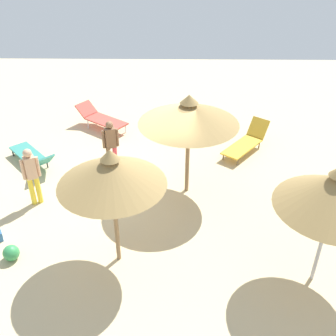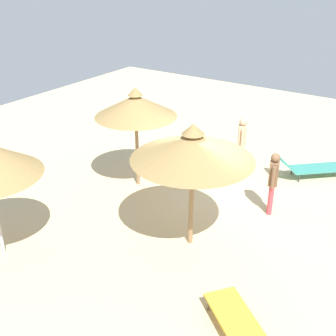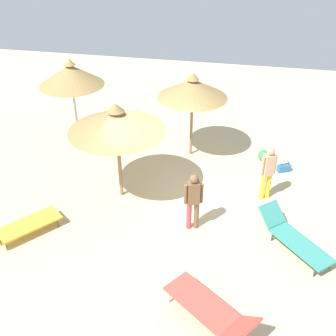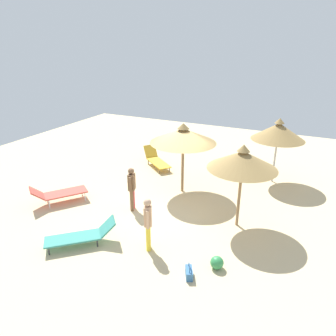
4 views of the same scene
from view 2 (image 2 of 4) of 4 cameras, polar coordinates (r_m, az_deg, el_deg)
The scene contains 9 objects.
ground at distance 10.55m, azimuth 5.94°, elevation -7.12°, with size 24.00×24.00×0.10m, color beige.
parasol_umbrella_far_left at distance 11.20m, azimuth -4.36°, elevation 8.30°, with size 2.17×2.17×2.80m.
parasol_umbrella_center at distance 8.56m, azimuth 3.32°, elevation 2.86°, with size 2.56×2.56×2.82m.
lounge_chair_back at distance 7.42m, azimuth 10.49°, elevation -20.81°, with size 1.94×1.72×0.84m.
lounge_chair_edge at distance 12.95m, azimuth 18.44°, elevation 0.12°, with size 1.92×1.83×0.71m.
person_standing_near_left at distance 12.67m, azimuth 9.84°, elevation 3.56°, with size 0.32×0.41×1.64m.
person_standing_near_right at distance 10.61m, azimuth 13.88°, elevation -1.52°, with size 0.30×0.46×1.61m.
handbag at distance 14.07m, azimuth 4.99°, elevation 2.67°, with size 0.34×0.44×0.43m.
beach_ball at distance 13.80m, azimuth 1.75°, elevation 2.49°, with size 0.36×0.36×0.36m, color #338C4C.
Camera 2 is at (-3.95, 7.91, 5.70)m, focal length 45.49 mm.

